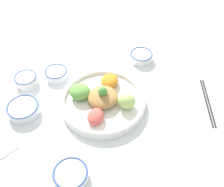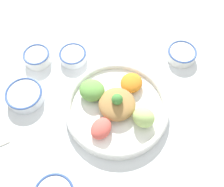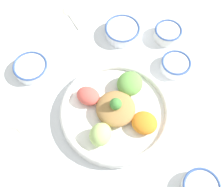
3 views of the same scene
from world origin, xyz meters
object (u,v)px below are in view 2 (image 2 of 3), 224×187
at_px(sauce_bowl_dark, 182,54).
at_px(sauce_bowl_far, 25,95).
at_px(rice_bowl_plain, 73,56).
at_px(salad_platter, 117,106).
at_px(sauce_bowl_red, 37,57).

xyz_separation_m(sauce_bowl_dark, sauce_bowl_far, (0.45, 0.33, 0.00)).
height_order(sauce_bowl_dark, rice_bowl_plain, sauce_bowl_dark).
distance_m(sauce_bowl_dark, rice_bowl_plain, 0.38).
bearing_deg(rice_bowl_plain, salad_platter, 145.60).
height_order(salad_platter, rice_bowl_plain, salad_platter).
height_order(sauce_bowl_red, sauce_bowl_dark, sauce_bowl_red).
relative_size(sauce_bowl_red, sauce_bowl_dark, 0.91).
bearing_deg(sauce_bowl_dark, rice_bowl_plain, 19.53).
distance_m(sauce_bowl_red, sauce_bowl_far, 0.15).
bearing_deg(rice_bowl_plain, sauce_bowl_far, 66.60).
bearing_deg(sauce_bowl_red, sauce_bowl_far, 101.26).
height_order(sauce_bowl_dark, sauce_bowl_far, sauce_bowl_far).
height_order(sauce_bowl_red, rice_bowl_plain, sauce_bowl_red).
bearing_deg(sauce_bowl_red, sauce_bowl_dark, -159.83).
xyz_separation_m(salad_platter, rice_bowl_plain, (0.21, -0.14, -0.01)).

